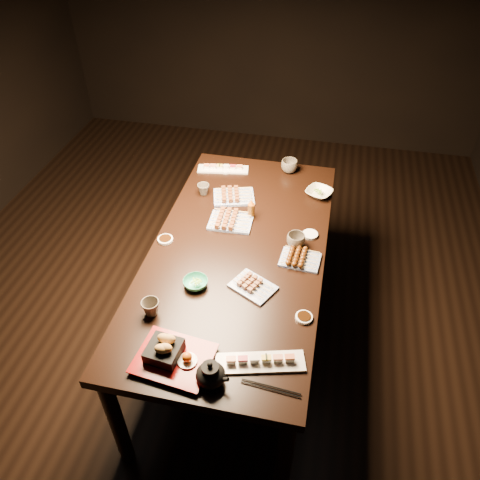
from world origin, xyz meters
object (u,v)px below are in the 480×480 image
edamame_bowl_green (196,283)px  teacup_near_left (151,308)px  yakitori_plate_right (253,284)px  edamame_bowl_cream (319,193)px  yakitori_plate_left (234,194)px  tempura_tray (173,353)px  sushi_platter_near (260,360)px  yakitori_plate_center (231,219)px  teacup_far_right (289,166)px  teacup_far_left (203,189)px  condiment_bottle (251,209)px  dining_table (238,297)px  teapot (210,373)px  sushi_platter_far (223,167)px  teacup_mid_right (296,241)px

edamame_bowl_green → teacup_near_left: bearing=-125.3°
yakitori_plate_right → edamame_bowl_cream: (0.24, 0.83, -0.01)m
yakitori_plate_left → tempura_tray: bearing=-105.2°
sushi_platter_near → edamame_bowl_cream: (0.13, 1.24, -0.00)m
yakitori_plate_center → tempura_tray: 0.93m
sushi_platter_near → teacup_far_right: (-0.08, 1.46, 0.02)m
teacup_far_left → edamame_bowl_cream: bearing=11.1°
teacup_far_right → condiment_bottle: (-0.15, -0.52, 0.02)m
dining_table → edamame_bowl_green: bearing=-114.1°
edamame_bowl_green → dining_table: bearing=64.8°
yakitori_plate_center → edamame_bowl_green: (-0.06, -0.50, -0.01)m
edamame_bowl_cream → teapot: 1.40m
dining_table → yakitori_plate_right: 0.49m
sushi_platter_far → teapot: size_ratio=2.32×
edamame_bowl_green → edamame_bowl_cream: bearing=59.7°
yakitori_plate_right → condiment_bottle: 0.55m
teapot → condiment_bottle: size_ratio=1.16×
yakitori_plate_right → teacup_far_left: 0.83m
dining_table → teacup_near_left: teacup_near_left is taller
edamame_bowl_green → teacup_near_left: 0.26m
teacup_near_left → sushi_platter_near: bearing=-16.6°
teacup_far_right → teapot: 1.59m
edamame_bowl_green → tempura_tray: tempura_tray is taller
yakitori_plate_right → yakitori_plate_left: (-0.25, 0.70, 0.00)m
edamame_bowl_cream → condiment_bottle: size_ratio=1.25×
yakitori_plate_right → teacup_far_right: size_ratio=1.93×
edamame_bowl_cream → teacup_far_right: size_ratio=1.43×
dining_table → yakitori_plate_right: yakitori_plate_right is taller
sushi_platter_near → edamame_bowl_cream: 1.25m
yakitori_plate_center → condiment_bottle: size_ratio=1.97×
sushi_platter_near → teacup_far_right: bearing=78.3°
teacup_far_left → teapot: size_ratio=0.51×
yakitori_plate_center → yakitori_plate_left: 0.24m
yakitori_plate_right → teapot: teapot is taller
edamame_bowl_cream → teacup_mid_right: (-0.08, -0.49, 0.02)m
sushi_platter_near → teacup_far_right: teacup_far_right is taller
yakitori_plate_left → teapot: teapot is taller
dining_table → teacup_mid_right: 0.51m
teapot → teacup_far_left: bearing=119.7°
yakitori_plate_right → sushi_platter_near: bearing=-47.4°
dining_table → yakitori_plate_center: size_ratio=7.59×
yakitori_plate_right → edamame_bowl_cream: yakitori_plate_right is taller
sushi_platter_near → yakitori_plate_center: yakitori_plate_center is taller
yakitori_plate_right → edamame_bowl_cream: 0.87m
yakitori_plate_left → edamame_bowl_green: size_ratio=2.00×
yakitori_plate_center → teacup_far_left: size_ratio=3.31×
dining_table → yakitori_plate_left: bearing=106.6°
yakitori_plate_center → teacup_far_right: size_ratio=2.26×
teacup_far_left → condiment_bottle: size_ratio=0.60×
teapot → sushi_platter_near: bearing=47.8°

